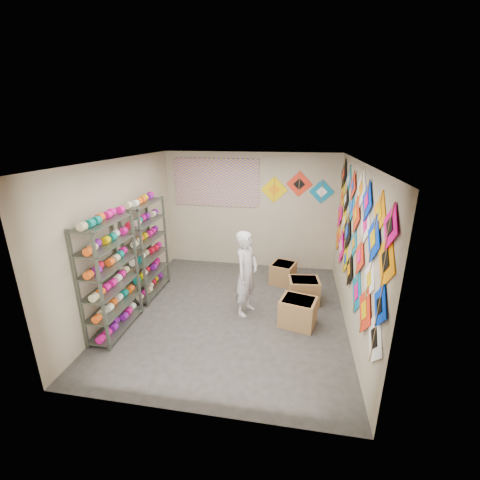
% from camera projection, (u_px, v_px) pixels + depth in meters
% --- Properties ---
extents(ground, '(4.50, 4.50, 0.00)m').
position_uv_depth(ground, '(232.00, 312.00, 5.86)').
color(ground, '#312E2B').
extents(room_walls, '(4.50, 4.50, 4.50)m').
position_uv_depth(room_walls, '(231.00, 226.00, 5.33)').
color(room_walls, tan).
rests_on(room_walls, ground).
extents(shelf_rack_front, '(0.40, 1.10, 1.90)m').
position_uv_depth(shelf_rack_front, '(110.00, 278.00, 5.05)').
color(shelf_rack_front, '#4C5147').
rests_on(shelf_rack_front, ground).
extents(shelf_rack_back, '(0.40, 1.10, 1.90)m').
position_uv_depth(shelf_rack_back, '(147.00, 249.00, 6.26)').
color(shelf_rack_back, '#4C5147').
rests_on(shelf_rack_back, ground).
extents(string_spools, '(0.12, 2.36, 0.12)m').
position_uv_depth(string_spools, '(130.00, 257.00, 5.63)').
color(string_spools, '#E40E8A').
rests_on(string_spools, ground).
extents(kite_wall_display, '(0.06, 4.24, 2.10)m').
position_uv_depth(kite_wall_display, '(355.00, 234.00, 5.03)').
color(kite_wall_display, white).
rests_on(kite_wall_display, room_walls).
extents(back_wall_kites, '(1.63, 0.02, 0.74)m').
position_uv_depth(back_wall_kites, '(296.00, 188.00, 7.16)').
color(back_wall_kites, '#EDC000').
rests_on(back_wall_kites, room_walls).
extents(poster, '(2.00, 0.01, 1.10)m').
position_uv_depth(poster, '(216.00, 183.00, 7.42)').
color(poster, '#554AA0').
rests_on(poster, room_walls).
extents(shopkeeper, '(0.80, 0.73, 1.54)m').
position_uv_depth(shopkeeper, '(246.00, 273.00, 5.62)').
color(shopkeeper, silver).
rests_on(shopkeeper, ground).
extents(carton_a, '(0.67, 0.60, 0.48)m').
position_uv_depth(carton_a, '(298.00, 312.00, 5.42)').
color(carton_a, olive).
rests_on(carton_a, ground).
extents(carton_b, '(0.62, 0.53, 0.47)m').
position_uv_depth(carton_b, '(303.00, 290.00, 6.16)').
color(carton_b, olive).
rests_on(carton_b, ground).
extents(carton_c, '(0.59, 0.62, 0.45)m').
position_uv_depth(carton_c, '(283.00, 273.00, 6.93)').
color(carton_c, olive).
rests_on(carton_c, ground).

